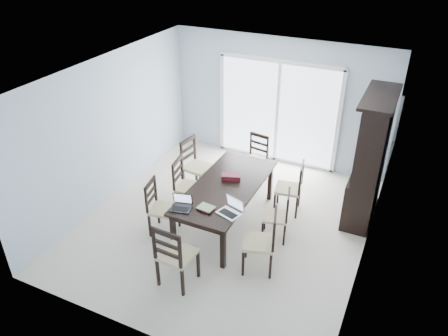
{
  "coord_description": "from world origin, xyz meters",
  "views": [
    {
      "loc": [
        2.52,
        -5.42,
        4.56
      ],
      "look_at": [
        -0.04,
        0.0,
        1.07
      ],
      "focal_mm": 35.0,
      "sensor_mm": 36.0,
      "label": 1
    }
  ],
  "objects": [
    {
      "name": "china_hutch",
      "position": [
        2.02,
        1.25,
        1.07
      ],
      "size": [
        0.5,
        1.38,
        2.2
      ],
      "color": "black",
      "rests_on": "floor"
    },
    {
      "name": "chair_left_near",
      "position": [
        -0.9,
        -0.65,
        0.58
      ],
      "size": [
        0.49,
        0.48,
        1.09
      ],
      "rotation": [
        0.0,
        0.0,
        -1.38
      ],
      "color": "black",
      "rests_on": "floor"
    },
    {
      "name": "chair_end_far",
      "position": [
        -0.07,
        1.54,
        0.58
      ],
      "size": [
        0.48,
        0.49,
        1.1
      ],
      "rotation": [
        0.0,
        0.0,
        2.97
      ],
      "color": "black",
      "rests_on": "floor"
    },
    {
      "name": "railing",
      "position": [
        0.0,
        4.5,
        0.55
      ],
      "size": [
        4.5,
        0.06,
        1.1
      ],
      "primitive_type": "cube",
      "color": "#99999E",
      "rests_on": "balcony"
    },
    {
      "name": "chair_right_mid",
      "position": [
        0.95,
        0.01,
        0.54
      ],
      "size": [
        0.47,
        0.47,
        1.02
      ],
      "rotation": [
        0.0,
        0.0,
        1.82
      ],
      "color": "black",
      "rests_on": "floor"
    },
    {
      "name": "chair_right_near",
      "position": [
        0.98,
        -0.76,
        0.61
      ],
      "size": [
        0.55,
        0.54,
        1.16
      ],
      "rotation": [
        0.0,
        0.0,
        1.86
      ],
      "color": "black",
      "rests_on": "floor"
    },
    {
      "name": "cell_phone",
      "position": [
        0.0,
        -0.81,
        0.76
      ],
      "size": [
        0.13,
        0.1,
        0.01
      ],
      "primitive_type": "cube",
      "rotation": [
        0.0,
        0.0,
        -0.44
      ],
      "color": "black",
      "rests_on": "dining_table"
    },
    {
      "name": "laptop_silver",
      "position": [
        0.37,
        -0.69,
        0.81
      ],
      "size": [
        0.39,
        0.33,
        0.23
      ],
      "rotation": [
        0.0,
        0.0,
        -0.31
      ],
      "color": "silver",
      "rests_on": "dining_table"
    },
    {
      "name": "book_stack",
      "position": [
        0.0,
        -0.72,
        0.77
      ],
      "size": [
        0.27,
        0.22,
        0.04
      ],
      "rotation": [
        0.0,
        0.0,
        -0.26
      ],
      "color": "maroon",
      "rests_on": "dining_table"
    },
    {
      "name": "dining_table",
      "position": [
        0.0,
        0.0,
        0.67
      ],
      "size": [
        1.0,
        2.2,
        0.75
      ],
      "color": "black",
      "rests_on": "floor"
    },
    {
      "name": "balcony",
      "position": [
        0.0,
        3.5,
        -0.05
      ],
      "size": [
        4.5,
        2.0,
        0.1
      ],
      "primitive_type": "cube",
      "color": "gray",
      "rests_on": "ground"
    },
    {
      "name": "chair_right_far",
      "position": [
        0.91,
        0.8,
        0.59
      ],
      "size": [
        0.5,
        0.49,
        1.12
      ],
      "rotation": [
        0.0,
        0.0,
        1.74
      ],
      "color": "black",
      "rests_on": "floor"
    },
    {
      "name": "laptop_dark",
      "position": [
        -0.34,
        -0.88,
        0.8
      ],
      "size": [
        0.35,
        0.28,
        0.21
      ],
      "rotation": [
        0.0,
        0.0,
        0.24
      ],
      "color": "black",
      "rests_on": "dining_table"
    },
    {
      "name": "chair_left_far",
      "position": [
        -1.01,
        0.74,
        0.63
      ],
      "size": [
        0.52,
        0.51,
        1.18
      ],
      "rotation": [
        0.0,
        0.0,
        -1.72
      ],
      "color": "black",
      "rests_on": "floor"
    },
    {
      "name": "wall_right",
      "position": [
        2.25,
        0.0,
        1.3
      ],
      "size": [
        0.02,
        5.0,
        2.6
      ],
      "primitive_type": "cube",
      "color": "#AABBCB",
      "rests_on": "floor"
    },
    {
      "name": "game_box",
      "position": [
        -0.01,
        0.23,
        0.79
      ],
      "size": [
        0.35,
        0.25,
        0.08
      ],
      "primitive_type": "cube",
      "rotation": [
        0.0,
        0.0,
        0.35
      ],
      "color": "#551119",
      "rests_on": "dining_table"
    },
    {
      "name": "chair_left_mid",
      "position": [
        -0.83,
        0.07,
        0.61
      ],
      "size": [
        0.5,
        0.49,
        1.14
      ],
      "rotation": [
        0.0,
        0.0,
        -1.42
      ],
      "color": "black",
      "rests_on": "floor"
    },
    {
      "name": "hot_tub",
      "position": [
        -0.77,
        3.61,
        0.53
      ],
      "size": [
        2.24,
        2.06,
        1.05
      ],
      "rotation": [
        0.0,
        0.0,
        0.13
      ],
      "color": "brown",
      "rests_on": "balcony"
    },
    {
      "name": "sliding_door",
      "position": [
        0.0,
        2.48,
        1.09
      ],
      "size": [
        2.52,
        0.05,
        2.18
      ],
      "color": "silver",
      "rests_on": "floor"
    },
    {
      "name": "chair_end_near",
      "position": [
        -0.04,
        -1.63,
        0.64
      ],
      "size": [
        0.48,
        0.49,
        1.21
      ],
      "rotation": [
        0.0,
        0.0,
        -0.05
      ],
      "color": "black",
      "rests_on": "floor"
    },
    {
      "name": "ceiling",
      "position": [
        0.0,
        0.0,
        2.6
      ],
      "size": [
        5.0,
        5.0,
        0.0
      ],
      "primitive_type": "plane",
      "rotation": [
        3.14,
        0.0,
        0.0
      ],
      "color": "white",
      "rests_on": "back_wall"
    },
    {
      "name": "back_wall",
      "position": [
        0.0,
        2.5,
        1.3
      ],
      "size": [
        4.5,
        0.02,
        2.6
      ],
      "primitive_type": "cube",
      "color": "#AABBCB",
      "rests_on": "floor"
    },
    {
      "name": "floor",
      "position": [
        0.0,
        0.0,
        0.0
      ],
      "size": [
        5.0,
        5.0,
        0.0
      ],
      "primitive_type": "plane",
      "color": "beige",
      "rests_on": "ground"
    },
    {
      "name": "wall_left",
      "position": [
        -2.25,
        0.0,
        1.3
      ],
      "size": [
        0.02,
        5.0,
        2.6
      ],
      "primitive_type": "cube",
      "color": "#AABBCB",
      "rests_on": "floor"
    }
  ]
}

